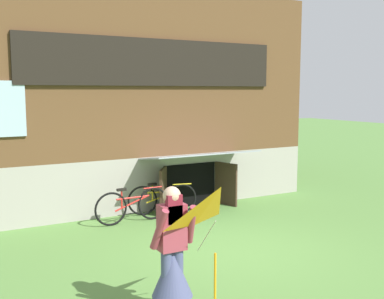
{
  "coord_description": "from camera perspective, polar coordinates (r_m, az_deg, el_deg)",
  "views": [
    {
      "loc": [
        -4.49,
        -6.84,
        2.8
      ],
      "look_at": [
        -0.44,
        0.49,
        1.75
      ],
      "focal_mm": 43.76,
      "sensor_mm": 36.0,
      "label": 1
    }
  ],
  "objects": [
    {
      "name": "ground_plane",
      "position": [
        8.65,
        4.21,
        -11.79
      ],
      "size": [
        60.0,
        60.0,
        0.0
      ],
      "primitive_type": "plane",
      "color": "#56843D"
    },
    {
      "name": "log_house",
      "position": [
        12.97,
        -8.75,
        6.15
      ],
      "size": [
        8.63,
        5.78,
        5.19
      ],
      "color": "#9E998E",
      "rests_on": "ground_plane"
    },
    {
      "name": "person",
      "position": [
        6.03,
        -2.41,
        -13.38
      ],
      "size": [
        0.61,
        0.52,
        1.64
      ],
      "rotation": [
        0.0,
        0.0,
        0.37
      ],
      "color": "#474C75",
      "rests_on": "ground_plane"
    },
    {
      "name": "kite",
      "position": [
        5.66,
        3.54,
        -8.17
      ],
      "size": [
        0.89,
        0.8,
        1.61
      ],
      "color": "orange",
      "rests_on": "ground_plane"
    },
    {
      "name": "bicycle_yellow",
      "position": [
        10.77,
        -3.64,
        -6.02
      ],
      "size": [
        1.56,
        0.44,
        0.73
      ],
      "rotation": [
        0.0,
        0.0,
        -0.25
      ],
      "color": "black",
      "rests_on": "ground_plane"
    },
    {
      "name": "bicycle_red",
      "position": [
        10.14,
        -7.29,
        -6.78
      ],
      "size": [
        1.69,
        0.09,
        0.77
      ],
      "rotation": [
        0.0,
        0.0,
        0.03
      ],
      "color": "black",
      "rests_on": "ground_plane"
    }
  ]
}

